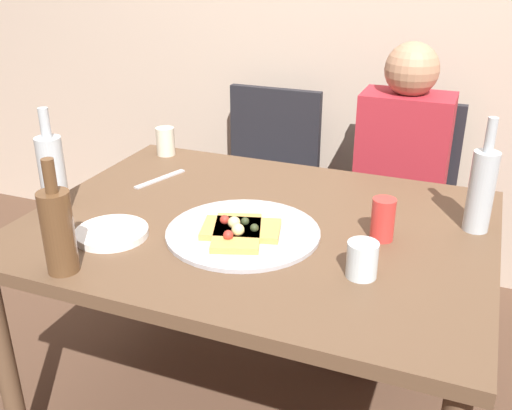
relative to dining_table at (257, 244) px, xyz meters
name	(u,v)px	position (x,y,z in m)	size (l,w,h in m)	color
dining_table	(257,244)	(0.00, 0.00, 0.00)	(1.36, 1.03, 0.75)	brown
pizza_tray	(243,232)	(-0.01, -0.09, 0.08)	(0.44, 0.44, 0.01)	#ADADB2
pizza_slice_last	(237,232)	(-0.01, -0.13, 0.10)	(0.19, 0.25, 0.05)	tan
pizza_slice_extra	(240,228)	(-0.01, -0.10, 0.10)	(0.25, 0.18, 0.05)	tan
wine_bottle	(58,230)	(-0.35, -0.45, 0.19)	(0.08, 0.08, 0.30)	brown
beer_bottle	(482,189)	(0.61, 0.19, 0.21)	(0.07, 0.07, 0.34)	#B2BCC1
water_bottle	(52,172)	(-0.61, -0.16, 0.20)	(0.08, 0.08, 0.33)	#B2BCC1
tumbler_near	(362,260)	(0.36, -0.19, 0.12)	(0.08, 0.08, 0.09)	silver
tumbler_far	(165,141)	(-0.56, 0.43, 0.13)	(0.07, 0.07, 0.11)	beige
soda_can	(383,219)	(0.36, 0.03, 0.14)	(0.07, 0.07, 0.12)	red
plate_stack	(112,233)	(-0.35, -0.24, 0.09)	(0.21, 0.21, 0.02)	white
table_knife	(160,179)	(-0.44, 0.19, 0.08)	(0.22, 0.02, 0.01)	#B7B7BC
chair_left	(265,176)	(-0.32, 0.92, -0.16)	(0.44, 0.44, 0.90)	black
chair_right	(400,195)	(0.30, 0.92, -0.16)	(0.44, 0.44, 0.90)	black
guest_in_sweater	(397,180)	(0.30, 0.76, -0.03)	(0.36, 0.56, 1.17)	maroon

